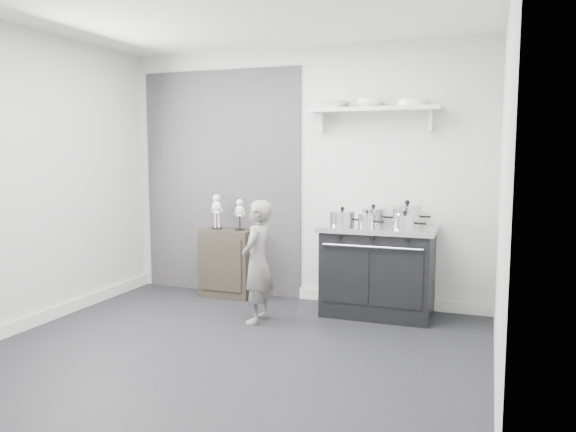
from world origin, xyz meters
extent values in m
plane|color=black|center=(0.00, 0.00, 0.00)|extent=(4.00, 4.00, 0.00)
cube|color=beige|center=(0.00, 1.80, 1.35)|extent=(4.00, 0.02, 2.70)
cube|color=beige|center=(0.00, -1.80, 1.35)|extent=(4.00, 0.02, 2.70)
cube|color=beige|center=(-2.00, 0.00, 1.35)|extent=(0.02, 3.60, 2.70)
cube|color=beige|center=(2.00, 0.00, 1.35)|extent=(0.02, 3.60, 2.70)
cube|color=silver|center=(0.00, 0.00, 2.70)|extent=(4.00, 3.60, 0.02)
cube|color=black|center=(-0.95, 1.79, 1.25)|extent=(1.90, 0.02, 2.50)
cube|color=silver|center=(1.00, 1.78, 0.06)|extent=(2.00, 0.03, 0.12)
cube|color=silver|center=(-1.98, 0.00, 0.06)|extent=(0.03, 3.60, 0.12)
cube|color=silver|center=(0.80, 1.67, 2.02)|extent=(1.30, 0.26, 0.04)
cube|color=silver|center=(0.25, 1.74, 1.90)|extent=(0.03, 0.12, 0.20)
cube|color=silver|center=(1.35, 1.74, 1.90)|extent=(0.03, 0.12, 0.20)
cube|color=black|center=(0.91, 1.48, 0.42)|extent=(1.04, 0.62, 0.83)
cube|color=silver|center=(0.91, 1.48, 0.86)|extent=(1.10, 0.67, 0.05)
cube|color=black|center=(0.66, 1.17, 0.44)|extent=(0.44, 0.02, 0.54)
cube|color=black|center=(1.16, 1.17, 0.44)|extent=(0.44, 0.02, 0.54)
cylinder|color=silver|center=(0.91, 1.14, 0.73)|extent=(0.94, 0.02, 0.02)
cylinder|color=black|center=(0.60, 1.15, 0.81)|extent=(0.04, 0.03, 0.04)
cylinder|color=black|center=(0.91, 1.15, 0.81)|extent=(0.04, 0.03, 0.04)
cylinder|color=black|center=(1.23, 1.15, 0.81)|extent=(0.04, 0.03, 0.04)
cube|color=black|center=(-0.79, 1.61, 0.37)|extent=(0.58, 0.34, 0.75)
imported|color=slate|center=(-0.10, 0.84, 0.58)|extent=(0.28, 0.42, 1.15)
cylinder|color=silver|center=(0.58, 1.35, 0.95)|extent=(0.24, 0.24, 0.13)
cylinder|color=silver|center=(0.58, 1.35, 1.02)|extent=(0.24, 0.24, 0.02)
sphere|color=black|center=(0.58, 1.35, 1.05)|extent=(0.04, 0.04, 0.04)
cylinder|color=black|center=(0.73, 1.35, 0.95)|extent=(0.10, 0.02, 0.02)
cylinder|color=silver|center=(0.82, 1.63, 0.95)|extent=(0.23, 0.23, 0.14)
cylinder|color=silver|center=(0.82, 1.63, 1.03)|extent=(0.24, 0.24, 0.02)
sphere|color=black|center=(0.82, 1.63, 1.06)|extent=(0.04, 0.04, 0.04)
cylinder|color=black|center=(0.98, 1.63, 0.95)|extent=(0.10, 0.02, 0.02)
cylinder|color=silver|center=(1.17, 1.57, 0.98)|extent=(0.27, 0.27, 0.19)
cylinder|color=silver|center=(1.17, 1.57, 1.08)|extent=(0.28, 0.28, 0.02)
sphere|color=black|center=(1.17, 1.57, 1.11)|extent=(0.05, 0.05, 0.05)
cylinder|color=black|center=(1.34, 1.57, 0.98)|extent=(0.10, 0.02, 0.02)
cylinder|color=silver|center=(1.19, 1.28, 0.95)|extent=(0.21, 0.21, 0.13)
cylinder|color=silver|center=(1.19, 1.28, 1.02)|extent=(0.22, 0.22, 0.02)
sphere|color=black|center=(1.19, 1.28, 1.04)|extent=(0.04, 0.04, 0.04)
cylinder|color=black|center=(1.33, 1.28, 0.95)|extent=(0.10, 0.02, 0.02)
cylinder|color=silver|center=(0.82, 1.33, 0.94)|extent=(0.16, 0.16, 0.11)
cylinder|color=silver|center=(0.82, 1.33, 1.01)|extent=(0.16, 0.16, 0.02)
sphere|color=black|center=(0.82, 1.33, 1.03)|extent=(0.03, 0.03, 0.03)
cylinder|color=black|center=(0.94, 1.33, 0.94)|extent=(0.10, 0.02, 0.02)
imported|color=white|center=(0.38, 1.67, 2.08)|extent=(0.30, 0.30, 0.07)
imported|color=white|center=(0.76, 1.67, 2.08)|extent=(0.25, 0.25, 0.08)
cylinder|color=white|center=(1.17, 1.67, 2.07)|extent=(0.27, 0.27, 0.06)
camera|label=1|loc=(1.93, -3.92, 1.61)|focal=35.00mm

